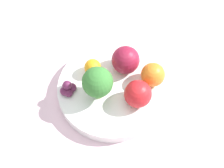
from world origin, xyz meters
name	(u,v)px	position (x,y,z in m)	size (l,w,h in m)	color
ground_plane	(112,97)	(0.00, 0.00, 0.00)	(6.00, 6.00, 0.00)	gray
table_surface	(112,95)	(0.00, 0.00, 0.01)	(1.20, 1.20, 0.02)	silver
bowl	(112,90)	(0.00, 0.00, 0.03)	(0.23, 0.23, 0.03)	white
broccoli	(98,83)	(-0.01, 0.03, 0.09)	(0.06, 0.06, 0.08)	#8CB76B
apple_red	(138,94)	(-0.05, -0.03, 0.07)	(0.05, 0.05, 0.05)	red
apple_green	(126,60)	(0.03, -0.04, 0.08)	(0.06, 0.06, 0.06)	maroon
orange_front	(153,75)	(-0.02, -0.08, 0.07)	(0.05, 0.05, 0.05)	orange
orange_back	(93,67)	(0.05, 0.02, 0.06)	(0.04, 0.04, 0.04)	orange
grape_cluster	(68,88)	(0.02, 0.09, 0.06)	(0.04, 0.04, 0.03)	#5B1E42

